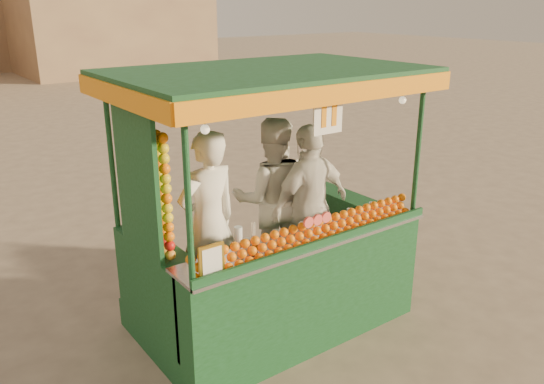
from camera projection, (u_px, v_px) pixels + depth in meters
ground at (298, 305)px, 6.53m from camera, size 90.00×90.00×0.00m
building_right at (110, 21)px, 27.91m from camera, size 9.00×6.00×5.00m
juice_cart at (270, 251)px, 5.82m from camera, size 3.08×1.99×2.80m
vendor_left at (208, 223)px, 5.58m from camera, size 0.75×0.54×1.92m
vendor_middle at (272, 199)px, 6.28m from camera, size 1.15×1.07×1.90m
vendor_right at (310, 206)px, 6.14m from camera, size 1.11×0.52×1.86m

